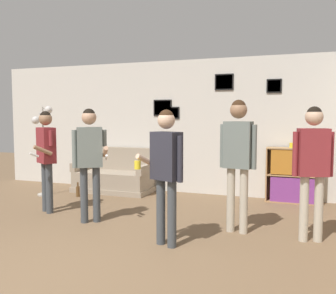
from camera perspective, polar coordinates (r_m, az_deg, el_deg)
name	(u,v)px	position (r m, az deg, el deg)	size (l,w,h in m)	color
ground_plane	(22,283)	(3.99, -21.33, -18.81)	(20.00, 20.00, 0.00)	brown
wall_back	(179,127)	(7.71, 1.63, 3.11)	(8.51, 0.08, 2.70)	beige
couch	(114,177)	(7.94, -8.17, -4.56)	(1.62, 0.80, 0.90)	gray
bookshelf	(293,175)	(7.16, 18.56, -4.13)	(0.96, 0.30, 1.00)	#A87F51
floor_lamp	(43,132)	(7.75, -18.49, 2.25)	(0.36, 0.40, 1.77)	#ADA89E
person_player_foreground_left	(46,151)	(6.37, -18.08, -0.53)	(0.44, 0.59, 1.65)	#3D4247
person_player_foreground_center	(90,153)	(5.59, -11.86, -0.89)	(0.60, 0.37, 1.68)	#3D4247
person_watcher_holding_cup	(166,163)	(4.47, -0.30, -2.48)	(0.57, 0.37, 1.65)	#3D4247
person_spectator_near_bookshelf	(238,151)	(5.06, 10.62, -0.55)	(0.50, 0.24, 1.79)	#B7AD99
person_spectator_far_right	(313,159)	(4.96, 21.20, -1.74)	(0.48, 0.30, 1.69)	#B7AD99
bottle_on_floor	(78,191)	(7.57, -13.57, -6.54)	(0.07, 0.07, 0.28)	brown
drinking_cup	(292,145)	(7.10, 18.34, 0.25)	(0.08, 0.08, 0.09)	yellow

